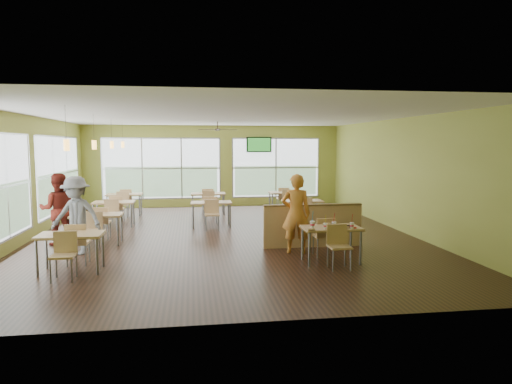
# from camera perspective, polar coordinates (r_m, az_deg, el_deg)

# --- Properties ---
(room) EXTENTS (12.00, 12.04, 3.20)m
(room) POSITION_cam_1_polar(r_m,az_deg,el_deg) (12.12, -3.94, 1.88)
(room) COLOR black
(room) RESTS_ON ground
(window_bays) EXTENTS (9.24, 10.24, 2.38)m
(window_bays) POSITION_cam_1_polar(r_m,az_deg,el_deg) (15.27, -14.76, 2.08)
(window_bays) COLOR white
(window_bays) RESTS_ON room
(main_table) EXTENTS (1.22, 1.52, 0.87)m
(main_table) POSITION_cam_1_polar(r_m,az_deg,el_deg) (9.68, 9.37, -5.02)
(main_table) COLOR tan
(main_table) RESTS_ON floor
(half_wall_divider) EXTENTS (2.40, 0.14, 1.04)m
(half_wall_divider) POSITION_cam_1_polar(r_m,az_deg,el_deg) (11.07, 7.11, -4.16)
(half_wall_divider) COLOR tan
(half_wall_divider) RESTS_ON floor
(dining_tables) EXTENTS (6.92, 8.72, 0.87)m
(dining_tables) POSITION_cam_1_polar(r_m,az_deg,el_deg) (13.89, -8.75, -1.67)
(dining_tables) COLOR tan
(dining_tables) RESTS_ON floor
(pendant_lights) EXTENTS (0.11, 7.31, 0.86)m
(pendant_lights) POSITION_cam_1_polar(r_m,az_deg,el_deg) (12.94, -18.54, 5.63)
(pendant_lights) COLOR #2D2119
(pendant_lights) RESTS_ON ceiling
(ceiling_fan) EXTENTS (1.25, 1.25, 0.29)m
(ceiling_fan) POSITION_cam_1_polar(r_m,az_deg,el_deg) (15.09, -4.82, 7.80)
(ceiling_fan) COLOR #2D2119
(ceiling_fan) RESTS_ON ceiling
(tv_backwall) EXTENTS (1.00, 0.07, 0.60)m
(tv_backwall) POSITION_cam_1_polar(r_m,az_deg,el_deg) (18.15, 0.38, 5.95)
(tv_backwall) COLOR black
(tv_backwall) RESTS_ON wall_back
(man_plaid) EXTENTS (0.74, 0.56, 1.81)m
(man_plaid) POSITION_cam_1_polar(r_m,az_deg,el_deg) (10.36, 5.03, -2.71)
(man_plaid) COLOR orange
(man_plaid) RESTS_ON floor
(patron_maroon) EXTENTS (0.98, 0.83, 1.77)m
(patron_maroon) POSITION_cam_1_polar(r_m,az_deg,el_deg) (12.18, -23.52, -1.97)
(patron_maroon) COLOR maroon
(patron_maroon) RESTS_ON floor
(patron_grey) EXTENTS (1.26, 0.90, 1.76)m
(patron_grey) POSITION_cam_1_polar(r_m,az_deg,el_deg) (10.98, -21.54, -2.74)
(patron_grey) COLOR slate
(patron_grey) RESTS_ON floor
(cup_blue) EXTENTS (0.10, 0.10, 0.38)m
(cup_blue) POSITION_cam_1_polar(r_m,az_deg,el_deg) (9.47, 7.08, -4.03)
(cup_blue) COLOR white
(cup_blue) RESTS_ON main_table
(cup_yellow) EXTENTS (0.08, 0.08, 0.31)m
(cup_yellow) POSITION_cam_1_polar(r_m,az_deg,el_deg) (9.43, 8.68, -4.18)
(cup_yellow) COLOR white
(cup_yellow) RESTS_ON main_table
(cup_red_near) EXTENTS (0.10, 0.10, 0.35)m
(cup_red_near) POSITION_cam_1_polar(r_m,az_deg,el_deg) (9.52, 9.73, -4.05)
(cup_red_near) COLOR white
(cup_red_near) RESTS_ON main_table
(cup_red_far) EXTENTS (0.09, 0.09, 0.32)m
(cup_red_far) POSITION_cam_1_polar(r_m,az_deg,el_deg) (9.54, 11.91, -4.10)
(cup_red_far) COLOR white
(cup_red_far) RESTS_ON main_table
(food_basket) EXTENTS (0.23, 0.23, 0.05)m
(food_basket) POSITION_cam_1_polar(r_m,az_deg,el_deg) (9.76, 11.45, -4.08)
(food_basket) COLOR black
(food_basket) RESTS_ON main_table
(ketchup_cup) EXTENTS (0.06, 0.06, 0.02)m
(ketchup_cup) POSITION_cam_1_polar(r_m,az_deg,el_deg) (9.58, 12.28, -4.39)
(ketchup_cup) COLOR #B00003
(ketchup_cup) RESTS_ON main_table
(wrapper_left) EXTENTS (0.20, 0.19, 0.04)m
(wrapper_left) POSITION_cam_1_polar(r_m,az_deg,el_deg) (9.23, 6.95, -4.64)
(wrapper_left) COLOR #A1794E
(wrapper_left) RESTS_ON main_table
(wrapper_mid) EXTENTS (0.22, 0.20, 0.05)m
(wrapper_mid) POSITION_cam_1_polar(r_m,az_deg,el_deg) (9.84, 8.84, -3.97)
(wrapper_mid) COLOR #A1794E
(wrapper_mid) RESTS_ON main_table
(wrapper_right) EXTENTS (0.15, 0.14, 0.04)m
(wrapper_right) POSITION_cam_1_polar(r_m,az_deg,el_deg) (9.55, 11.23, -4.36)
(wrapper_right) COLOR #A1794E
(wrapper_right) RESTS_ON main_table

